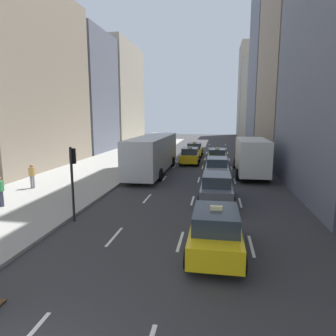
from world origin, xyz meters
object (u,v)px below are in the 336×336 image
object	(u,v)px
box_truck	(251,155)
taxi_second	(217,157)
traffic_light_pole	(73,172)
taxi_fourth	(190,156)
taxi_third	(216,230)
sedan_black_near	(217,168)
city_bus	(153,153)
pedestrian_mid_block	(0,190)
pedestrian_far_walking	(32,175)
taxi_lead	(194,150)
sedan_silver_behind	(216,187)

from	to	relation	value
box_truck	taxi_second	bearing A→B (deg)	120.69
box_truck	traffic_light_pole	world-z (taller)	traffic_light_pole
taxi_fourth	taxi_third	bearing A→B (deg)	-82.28
sedan_black_near	city_bus	world-z (taller)	city_bus
taxi_third	pedestrian_mid_block	world-z (taller)	taxi_third
traffic_light_pole	pedestrian_far_walking	bearing A→B (deg)	137.52
box_truck	taxi_lead	bearing A→B (deg)	116.72
sedan_silver_behind	taxi_third	bearing A→B (deg)	-90.00
sedan_silver_behind	pedestrian_mid_block	world-z (taller)	pedestrian_mid_block
city_bus	box_truck	xyz separation A→B (m)	(8.41, 0.33, -0.08)
city_bus	taxi_lead	bearing A→B (deg)	76.20
taxi_lead	box_truck	distance (m)	12.48
taxi_lead	taxi_second	xyz separation A→B (m)	(2.80, -6.41, 0.00)
sedan_black_near	taxi_lead	bearing A→B (deg)	102.14
taxi_fourth	pedestrian_far_walking	distance (m)	16.19
pedestrian_mid_block	pedestrian_far_walking	xyz separation A→B (m)	(-0.84, 4.12, 0.00)
taxi_third	pedestrian_far_walking	bearing A→B (deg)	148.47
sedan_silver_behind	box_truck	world-z (taller)	box_truck
taxi_second	sedan_silver_behind	distance (m)	13.30
sedan_black_near	pedestrian_mid_block	bearing A→B (deg)	-138.91
pedestrian_mid_block	pedestrian_far_walking	distance (m)	4.20
taxi_third	box_truck	world-z (taller)	box_truck
taxi_third	pedestrian_far_walking	size ratio (longest dim) A/B	2.67
taxi_second	box_truck	size ratio (longest dim) A/B	0.52
sedan_black_near	taxi_third	bearing A→B (deg)	-90.00
pedestrian_mid_block	taxi_fourth	bearing A→B (deg)	62.98
taxi_lead	sedan_silver_behind	bearing A→B (deg)	-81.91
sedan_black_near	traffic_light_pole	world-z (taller)	traffic_light_pole
taxi_third	sedan_silver_behind	bearing A→B (deg)	90.00
sedan_silver_behind	traffic_light_pole	world-z (taller)	traffic_light_pole
taxi_second	taxi_fourth	bearing A→B (deg)	170.34
sedan_black_near	sedan_silver_behind	bearing A→B (deg)	-90.00
taxi_fourth	sedan_black_near	bearing A→B (deg)	-68.45
sedan_silver_behind	taxi_lead	bearing A→B (deg)	98.09
sedan_silver_behind	pedestrian_mid_block	distance (m)	12.05
traffic_light_pole	taxi_fourth	bearing A→B (deg)	77.76
traffic_light_pole	box_truck	bearing A→B (deg)	53.74
sedan_black_near	traffic_light_pole	distance (m)	13.10
taxi_lead	traffic_light_pole	size ratio (longest dim) A/B	1.22
taxi_third	sedan_silver_behind	world-z (taller)	taxi_third
taxi_third	pedestrian_far_walking	distance (m)	14.54
taxi_fourth	sedan_silver_behind	bearing A→B (deg)	-78.51
taxi_lead	taxi_second	distance (m)	6.99
taxi_lead	city_bus	size ratio (longest dim) A/B	0.38
pedestrian_far_walking	traffic_light_pole	xyz separation A→B (m)	(5.64, -5.17, 1.34)
city_bus	pedestrian_mid_block	distance (m)	13.10
pedestrian_mid_block	sedan_black_near	bearing A→B (deg)	41.09
sedan_silver_behind	pedestrian_mid_block	size ratio (longest dim) A/B	2.73
taxi_lead	taxi_second	bearing A→B (deg)	-66.39
pedestrian_far_walking	pedestrian_mid_block	bearing A→B (deg)	-78.53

